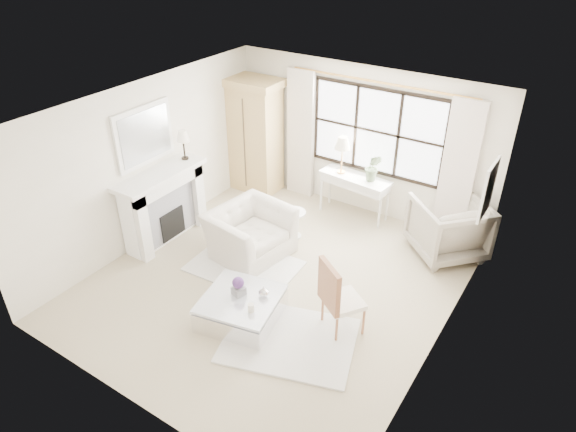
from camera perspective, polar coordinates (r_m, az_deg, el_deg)
name	(u,v)px	position (r m, az deg, el deg)	size (l,w,h in m)	color
floor	(275,281)	(7.94, -1.46, -7.24)	(5.50, 5.50, 0.00)	#C0B08F
ceiling	(272,112)	(6.62, -1.77, 11.43)	(5.50, 5.50, 0.00)	white
wall_back	(361,141)	(9.34, 8.08, 8.28)	(5.00, 5.00, 0.00)	white
wall_front	(121,318)	(5.57, -18.10, -10.71)	(5.00, 5.00, 0.00)	beige
wall_left	(147,163)	(8.70, -15.38, 5.67)	(5.50, 5.50, 0.00)	white
wall_right	(449,263)	(6.33, 17.49, -4.98)	(5.50, 5.50, 0.00)	silver
window_pane	(377,131)	(9.12, 9.85, 9.25)	(2.40, 0.02, 1.50)	white
window_frame	(377,132)	(9.11, 9.83, 9.24)	(2.50, 0.04, 1.50)	black
curtain_rod	(380,82)	(8.79, 10.20, 14.40)	(0.04, 0.04, 3.30)	#C38D43
curtain_left	(301,135)	(9.83, 1.41, 9.03)	(0.55, 0.10, 2.47)	silver
curtain_right	(458,173)	(8.77, 18.36, 4.56)	(0.55, 0.10, 2.47)	silver
fireplace	(163,204)	(8.86, -13.76, 1.26)	(0.58, 1.66, 1.26)	white
mirror_frame	(144,135)	(8.49, -15.70, 8.61)	(0.05, 1.15, 0.95)	white
mirror_glass	(145,136)	(8.47, -15.56, 8.57)	(0.02, 1.00, 0.80)	silver
art_frame	(489,190)	(7.68, 21.39, 2.73)	(0.04, 0.62, 0.82)	silver
art_canvas	(487,189)	(7.68, 21.24, 2.78)	(0.01, 0.52, 0.72)	beige
mantel_lamp	(183,137)	(8.78, -11.62, 8.57)	(0.22, 0.22, 0.51)	black
armoire	(254,135)	(10.09, -3.84, 9.00)	(1.13, 0.71, 2.24)	tan
console_table	(354,196)	(9.45, 7.33, 2.22)	(1.34, 0.58, 0.80)	silver
console_lamp	(343,144)	(9.14, 6.09, 7.95)	(0.28, 0.28, 0.69)	#C08842
orchid_plant	(373,168)	(9.04, 9.44, 5.33)	(0.28, 0.23, 0.51)	#556B47
side_table	(294,220)	(8.77, 0.67, -0.49)	(0.40, 0.40, 0.51)	silver
rug_left	(244,266)	(8.25, -4.88, -5.56)	(1.65, 1.17, 0.03)	silver
rug_right	(289,340)	(6.97, 0.15, -13.64)	(1.70, 1.27, 0.03)	silver
club_armchair	(250,233)	(8.33, -4.25, -1.89)	(1.24, 1.08, 0.80)	beige
wingback_chair	(448,227)	(8.68, 17.36, -1.23)	(1.04, 1.07, 0.98)	#A19988
french_chair	(341,310)	(6.99, 5.95, -10.40)	(0.67, 0.67, 1.08)	#AB6E48
coffee_table	(241,309)	(7.21, -5.21, -10.20)	(1.18, 1.18, 0.38)	silver
planter_box	(239,291)	(7.10, -5.51, -8.27)	(0.16, 0.16, 0.12)	gray
planter_flowers	(238,283)	(7.01, -5.56, -7.38)	(0.16, 0.16, 0.16)	#512C6E
pillar_candle	(251,308)	(6.82, -4.14, -10.13)	(0.09, 0.09, 0.12)	white
coffee_vase	(264,292)	(7.03, -2.73, -8.40)	(0.14, 0.14, 0.15)	silver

